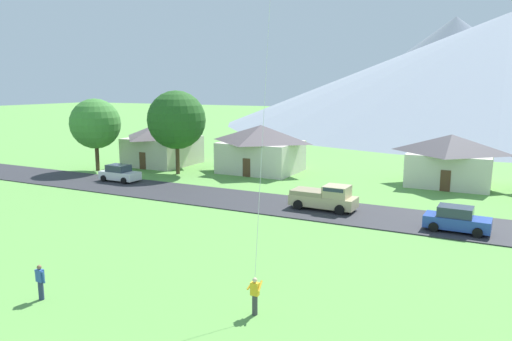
{
  "coord_description": "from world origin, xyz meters",
  "views": [
    {
      "loc": [
        14.21,
        -6.22,
        9.77
      ],
      "look_at": [
        0.1,
        21.58,
        4.27
      ],
      "focal_mm": 34.14,
      "sensor_mm": 36.0,
      "label": 1
    }
  ],
  "objects_px": {
    "house_rightmost": "(261,148)",
    "watcher_person": "(40,282)",
    "house_right_center": "(163,143)",
    "pickup_truck_sand_west_side": "(325,197)",
    "parked_car_blue_west_end": "(457,220)",
    "tree_center": "(176,120)",
    "parked_car_white_mid_west": "(120,173)",
    "tree_left_of_center": "(95,124)",
    "house_left_center": "(450,159)"
  },
  "relations": [
    {
      "from": "house_rightmost",
      "to": "watcher_person",
      "type": "relative_size",
      "value": 5.32
    },
    {
      "from": "house_right_center",
      "to": "pickup_truck_sand_west_side",
      "type": "xyz_separation_m",
      "value": [
        25.36,
        -12.41,
        -1.68
      ]
    },
    {
      "from": "house_right_center",
      "to": "house_rightmost",
      "type": "height_order",
      "value": "house_rightmost"
    },
    {
      "from": "parked_car_blue_west_end",
      "to": "pickup_truck_sand_west_side",
      "type": "height_order",
      "value": "pickup_truck_sand_west_side"
    },
    {
      "from": "house_right_center",
      "to": "tree_center",
      "type": "xyz_separation_m",
      "value": [
        5.52,
        -4.55,
        3.25
      ]
    },
    {
      "from": "house_rightmost",
      "to": "parked_car_blue_west_end",
      "type": "xyz_separation_m",
      "value": [
        21.97,
        -14.76,
        -1.89
      ]
    },
    {
      "from": "house_rightmost",
      "to": "parked_car_white_mid_west",
      "type": "distance_m",
      "value": 15.76
    },
    {
      "from": "pickup_truck_sand_west_side",
      "to": "watcher_person",
      "type": "bearing_deg",
      "value": -106.48
    },
    {
      "from": "tree_left_of_center",
      "to": "parked_car_blue_west_end",
      "type": "bearing_deg",
      "value": -9.98
    },
    {
      "from": "pickup_truck_sand_west_side",
      "to": "parked_car_white_mid_west",
      "type": "bearing_deg",
      "value": 176.28
    },
    {
      "from": "house_right_center",
      "to": "tree_left_of_center",
      "type": "bearing_deg",
      "value": -119.72
    },
    {
      "from": "tree_left_of_center",
      "to": "parked_car_white_mid_west",
      "type": "relative_size",
      "value": 1.96
    },
    {
      "from": "tree_center",
      "to": "house_right_center",
      "type": "bearing_deg",
      "value": 140.49
    },
    {
      "from": "watcher_person",
      "to": "house_right_center",
      "type": "bearing_deg",
      "value": 119.37
    },
    {
      "from": "house_left_center",
      "to": "parked_car_white_mid_west",
      "type": "relative_size",
      "value": 1.95
    },
    {
      "from": "house_rightmost",
      "to": "pickup_truck_sand_west_side",
      "type": "distance_m",
      "value": 18.1
    },
    {
      "from": "house_rightmost",
      "to": "pickup_truck_sand_west_side",
      "type": "xyz_separation_m",
      "value": [
        12.2,
        -13.26,
        -1.7
      ]
    },
    {
      "from": "house_rightmost",
      "to": "watcher_person",
      "type": "bearing_deg",
      "value": -80.4
    },
    {
      "from": "parked_car_white_mid_west",
      "to": "watcher_person",
      "type": "bearing_deg",
      "value": -54.8
    },
    {
      "from": "parked_car_white_mid_west",
      "to": "watcher_person",
      "type": "xyz_separation_m",
      "value": [
        16.13,
        -22.87,
        0.01
      ]
    },
    {
      "from": "house_right_center",
      "to": "tree_center",
      "type": "relative_size",
      "value": 0.91
    },
    {
      "from": "house_left_center",
      "to": "watcher_person",
      "type": "xyz_separation_m",
      "value": [
        -14.02,
        -36.61,
        -1.71
      ]
    },
    {
      "from": "house_right_center",
      "to": "house_rightmost",
      "type": "bearing_deg",
      "value": 3.72
    },
    {
      "from": "house_rightmost",
      "to": "tree_left_of_center",
      "type": "xyz_separation_m",
      "value": [
        -17.17,
        -7.87,
        2.65
      ]
    },
    {
      "from": "house_left_center",
      "to": "pickup_truck_sand_west_side",
      "type": "relative_size",
      "value": 1.57
    },
    {
      "from": "tree_center",
      "to": "parked_car_white_mid_west",
      "type": "xyz_separation_m",
      "value": [
        -2.62,
        -6.4,
        -5.12
      ]
    },
    {
      "from": "tree_center",
      "to": "watcher_person",
      "type": "height_order",
      "value": "tree_center"
    },
    {
      "from": "tree_left_of_center",
      "to": "parked_car_white_mid_west",
      "type": "height_order",
      "value": "tree_left_of_center"
    },
    {
      "from": "parked_car_blue_west_end",
      "to": "watcher_person",
      "type": "xyz_separation_m",
      "value": [
        -16.11,
        -19.91,
        0.01
      ]
    },
    {
      "from": "tree_left_of_center",
      "to": "parked_car_blue_west_end",
      "type": "distance_m",
      "value": 40.01
    },
    {
      "from": "house_right_center",
      "to": "tree_center",
      "type": "bearing_deg",
      "value": -39.51
    },
    {
      "from": "house_right_center",
      "to": "pickup_truck_sand_west_side",
      "type": "relative_size",
      "value": 1.61
    },
    {
      "from": "pickup_truck_sand_west_side",
      "to": "tree_left_of_center",
      "type": "bearing_deg",
      "value": 169.6
    },
    {
      "from": "tree_left_of_center",
      "to": "pickup_truck_sand_west_side",
      "type": "relative_size",
      "value": 1.58
    },
    {
      "from": "house_left_center",
      "to": "parked_car_blue_west_end",
      "type": "distance_m",
      "value": 16.91
    },
    {
      "from": "parked_car_blue_west_end",
      "to": "pickup_truck_sand_west_side",
      "type": "xyz_separation_m",
      "value": [
        -9.78,
        1.49,
        0.19
      ]
    },
    {
      "from": "tree_center",
      "to": "house_rightmost",
      "type": "bearing_deg",
      "value": 35.23
    },
    {
      "from": "tree_left_of_center",
      "to": "pickup_truck_sand_west_side",
      "type": "height_order",
      "value": "tree_left_of_center"
    },
    {
      "from": "house_rightmost",
      "to": "tree_center",
      "type": "xyz_separation_m",
      "value": [
        -7.65,
        -5.4,
        3.23
      ]
    },
    {
      "from": "tree_center",
      "to": "parked_car_blue_west_end",
      "type": "relative_size",
      "value": 2.16
    },
    {
      "from": "pickup_truck_sand_west_side",
      "to": "house_right_center",
      "type": "bearing_deg",
      "value": 153.93
    },
    {
      "from": "parked_car_white_mid_west",
      "to": "pickup_truck_sand_west_side",
      "type": "xyz_separation_m",
      "value": [
        22.46,
        -1.46,
        0.19
      ]
    },
    {
      "from": "house_left_center",
      "to": "watcher_person",
      "type": "distance_m",
      "value": 39.24
    },
    {
      "from": "tree_left_of_center",
      "to": "parked_car_blue_west_end",
      "type": "height_order",
      "value": "tree_left_of_center"
    },
    {
      "from": "house_left_center",
      "to": "pickup_truck_sand_west_side",
      "type": "height_order",
      "value": "house_left_center"
    },
    {
      "from": "tree_center",
      "to": "parked_car_white_mid_west",
      "type": "distance_m",
      "value": 8.6
    },
    {
      "from": "house_rightmost",
      "to": "watcher_person",
      "type": "distance_m",
      "value": 35.21
    },
    {
      "from": "house_left_center",
      "to": "house_right_center",
      "type": "distance_m",
      "value": 33.16
    },
    {
      "from": "tree_left_of_center",
      "to": "house_rightmost",
      "type": "bearing_deg",
      "value": 24.63
    },
    {
      "from": "tree_center",
      "to": "parked_car_blue_west_end",
      "type": "xyz_separation_m",
      "value": [
        29.63,
        -9.35,
        -5.12
      ]
    }
  ]
}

